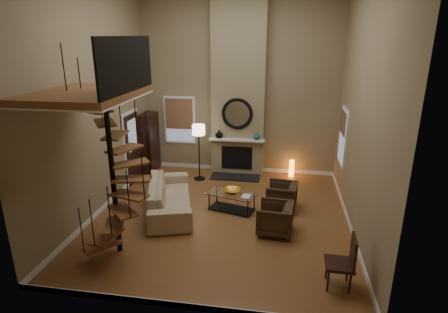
% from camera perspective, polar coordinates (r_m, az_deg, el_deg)
% --- Properties ---
extents(ground, '(6.00, 6.50, 0.01)m').
position_cam_1_polar(ground, '(9.08, -0.41, -9.24)').
color(ground, '#986231').
rests_on(ground, ground).
extents(back_wall, '(6.00, 0.02, 5.50)m').
position_cam_1_polar(back_wall, '(11.36, 2.36, 11.00)').
color(back_wall, '#91805D').
rests_on(back_wall, ground).
extents(front_wall, '(6.00, 0.02, 5.50)m').
position_cam_1_polar(front_wall, '(5.09, -6.64, 1.65)').
color(front_wall, '#91805D').
rests_on(front_wall, ground).
extents(left_wall, '(0.02, 6.50, 5.50)m').
position_cam_1_polar(left_wall, '(9.17, -19.48, 8.21)').
color(left_wall, '#91805D').
rests_on(left_wall, ground).
extents(right_wall, '(0.02, 6.50, 5.50)m').
position_cam_1_polar(right_wall, '(8.23, 20.77, 7.01)').
color(right_wall, '#91805D').
rests_on(right_wall, ground).
extents(baseboard_back, '(6.00, 0.02, 0.12)m').
position_cam_1_polar(baseboard_back, '(11.99, 2.19, -1.86)').
color(baseboard_back, white).
rests_on(baseboard_back, ground).
extents(baseboard_front, '(6.00, 0.02, 0.12)m').
position_cam_1_polar(baseboard_front, '(6.41, -5.67, -22.04)').
color(baseboard_front, white).
rests_on(baseboard_front, ground).
extents(baseboard_left, '(0.02, 6.50, 0.12)m').
position_cam_1_polar(baseboard_left, '(9.95, -17.79, -7.18)').
color(baseboard_left, white).
rests_on(baseboard_left, ground).
extents(baseboard_right, '(0.02, 6.50, 0.12)m').
position_cam_1_polar(baseboard_right, '(9.10, 18.79, -9.80)').
color(baseboard_right, white).
rests_on(baseboard_right, ground).
extents(chimney_breast, '(1.60, 0.38, 5.50)m').
position_cam_1_polar(chimney_breast, '(11.17, 2.24, 10.88)').
color(chimney_breast, '#8B7E5A').
rests_on(chimney_breast, ground).
extents(hearth, '(1.50, 0.60, 0.04)m').
position_cam_1_polar(hearth, '(11.39, 1.76, -3.20)').
color(hearth, black).
rests_on(hearth, ground).
extents(firebox, '(0.95, 0.02, 0.72)m').
position_cam_1_polar(firebox, '(11.47, 1.98, -0.21)').
color(firebox, black).
rests_on(firebox, chimney_breast).
extents(mantel, '(1.70, 0.18, 0.06)m').
position_cam_1_polar(mantel, '(11.22, 1.96, 2.57)').
color(mantel, white).
rests_on(mantel, chimney_breast).
extents(mirror_frame, '(0.94, 0.10, 0.94)m').
position_cam_1_polar(mirror_frame, '(11.09, 2.04, 6.63)').
color(mirror_frame, black).
rests_on(mirror_frame, chimney_breast).
extents(mirror_disc, '(0.80, 0.01, 0.80)m').
position_cam_1_polar(mirror_disc, '(11.10, 2.05, 6.64)').
color(mirror_disc, white).
rests_on(mirror_disc, chimney_breast).
extents(vase_left, '(0.24, 0.24, 0.25)m').
position_cam_1_polar(vase_left, '(11.30, -0.78, 3.50)').
color(vase_left, black).
rests_on(vase_left, mantel).
extents(vase_right, '(0.20, 0.20, 0.21)m').
position_cam_1_polar(vase_right, '(11.17, 5.05, 3.15)').
color(vase_right, '#17504A').
rests_on(vase_right, mantel).
extents(window_back, '(1.02, 0.06, 1.52)m').
position_cam_1_polar(window_back, '(11.90, -6.89, 5.71)').
color(window_back, white).
rests_on(window_back, back_wall).
extents(window_right, '(0.06, 1.02, 1.52)m').
position_cam_1_polar(window_right, '(10.39, 17.92, 3.10)').
color(window_right, white).
rests_on(window_right, right_wall).
extents(entry_door, '(0.10, 1.05, 2.16)m').
position_cam_1_polar(entry_door, '(11.10, -14.03, 1.30)').
color(entry_door, white).
rests_on(entry_door, ground).
extents(loft, '(1.70, 2.20, 1.09)m').
position_cam_1_polar(loft, '(7.08, -19.86, 9.44)').
color(loft, brown).
rests_on(loft, left_wall).
extents(spiral_stair, '(1.47, 1.47, 4.06)m').
position_cam_1_polar(spiral_stair, '(7.31, -16.80, -1.79)').
color(spiral_stair, black).
rests_on(spiral_stair, ground).
extents(hutch, '(0.39, 0.83, 1.85)m').
position_cam_1_polar(hutch, '(11.94, -11.45, 2.18)').
color(hutch, black).
rests_on(hutch, ground).
extents(sofa, '(1.70, 2.72, 0.74)m').
position_cam_1_polar(sofa, '(9.30, -8.47, -6.03)').
color(sofa, tan).
rests_on(sofa, ground).
extents(armchair_near, '(0.81, 0.79, 0.67)m').
position_cam_1_polar(armchair_near, '(9.41, 9.30, -6.05)').
color(armchair_near, '#3D2D1C').
rests_on(armchair_near, ground).
extents(armchair_far, '(0.83, 0.81, 0.70)m').
position_cam_1_polar(armchair_far, '(8.29, 8.35, -9.50)').
color(armchair_far, '#3D2D1C').
rests_on(armchair_far, ground).
extents(coffee_table, '(1.32, 0.90, 0.45)m').
position_cam_1_polar(coffee_table, '(9.26, 1.19, -6.67)').
color(coffee_table, silver).
rests_on(coffee_table, ground).
extents(bowl, '(0.42, 0.42, 0.10)m').
position_cam_1_polar(bowl, '(9.22, 1.24, -5.33)').
color(bowl, gold).
rests_on(bowl, coffee_table).
extents(book, '(0.23, 0.29, 0.03)m').
position_cam_1_polar(book, '(9.01, 3.27, -6.18)').
color(book, gray).
rests_on(book, coffee_table).
extents(floor_lamp, '(0.38, 0.38, 1.70)m').
position_cam_1_polar(floor_lamp, '(10.87, -3.94, 3.45)').
color(floor_lamp, black).
rests_on(floor_lamp, ground).
extents(accent_lamp, '(0.15, 0.15, 0.55)m').
position_cam_1_polar(accent_lamp, '(11.61, 10.41, -1.86)').
color(accent_lamp, orange).
rests_on(accent_lamp, ground).
extents(side_chair, '(0.50, 0.50, 1.01)m').
position_cam_1_polar(side_chair, '(6.87, 18.22, -15.03)').
color(side_chair, black).
rests_on(side_chair, ground).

